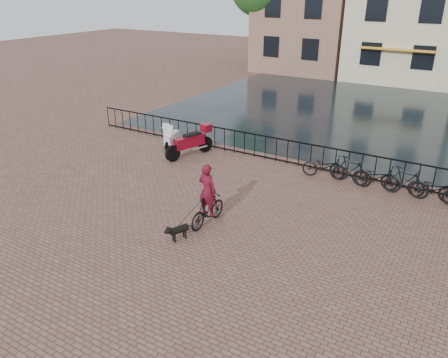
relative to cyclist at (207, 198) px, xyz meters
The scene contains 12 objects.
ground 2.32m from the cyclist, 88.35° to the right, with size 100.00×100.00×0.00m, color brown.
canal_water 15.18m from the cyclist, 89.77° to the left, with size 20.00×20.00×0.00m, color black.
railing 5.87m from the cyclist, 89.39° to the left, with size 20.00×0.05×1.02m.
cyclist is the anchor object (origin of this frame).
dog 1.34m from the cyclist, 100.15° to the right, with size 0.55×0.81×0.53m.
motorcycle 5.87m from the cyclist, 130.68° to the left, with size 1.21×2.34×1.63m.
scooter 7.25m from the cyclist, 135.84° to the left, with size 0.75×1.47×1.31m.
parked_bike_0 5.59m from the cyclist, 70.48° to the left, with size 0.60×1.72×0.90m, color black.
parked_bike_1 5.97m from the cyclist, 61.84° to the left, with size 0.47×1.66×1.00m, color black.
parked_bike_2 6.48m from the cyclist, 54.39° to the left, with size 0.60×1.72×0.90m, color black.
parked_bike_3 7.07m from the cyclist, 48.11° to the left, with size 0.47×1.66×1.00m, color black.
parked_bike_4 7.74m from the cyclist, 42.85° to the left, with size 0.60×1.72×0.90m, color black.
Camera 1 is at (6.40, -7.59, 6.70)m, focal length 35.00 mm.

